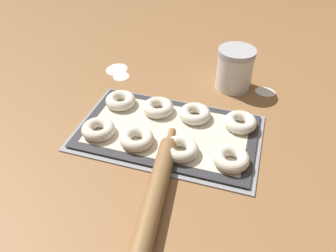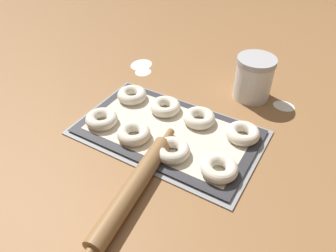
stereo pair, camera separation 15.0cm
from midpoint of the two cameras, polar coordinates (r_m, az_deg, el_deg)
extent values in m
plane|color=olive|center=(0.86, -3.91, -1.20)|extent=(2.80, 2.80, 0.00)
cube|color=#93969B|center=(0.85, -5.05, -1.48)|extent=(0.47, 0.29, 0.01)
cube|color=#333338|center=(0.84, -5.07, -1.21)|extent=(0.45, 0.26, 0.00)
cube|color=beige|center=(0.84, -5.07, -1.19)|extent=(0.40, 0.22, 0.00)
torus|color=silver|center=(0.86, -17.02, -0.91)|extent=(0.08, 0.08, 0.03)
torus|color=silver|center=(0.81, -10.78, -2.57)|extent=(0.08, 0.08, 0.03)
torus|color=silver|center=(0.77, -3.32, -4.44)|extent=(0.08, 0.08, 0.03)
torus|color=silver|center=(0.75, 5.39, -6.15)|extent=(0.08, 0.08, 0.03)
torus|color=silver|center=(0.94, -12.82, 4.05)|extent=(0.08, 0.08, 0.03)
torus|color=silver|center=(0.90, -6.50, 2.89)|extent=(0.08, 0.08, 0.03)
torus|color=silver|center=(0.87, -0.16, 1.81)|extent=(0.08, 0.08, 0.03)
torus|color=silver|center=(0.85, 7.68, 0.30)|extent=(0.08, 0.08, 0.03)
cylinder|color=white|center=(1.01, 7.33, 9.20)|extent=(0.11, 0.11, 0.11)
cylinder|color=#B2B2B7|center=(0.97, 7.65, 12.41)|extent=(0.11, 0.11, 0.02)
cylinder|color=olive|center=(0.69, -8.47, -11.98)|extent=(0.08, 0.31, 0.04)
cylinder|color=olive|center=(0.81, -4.81, -2.35)|extent=(0.02, 0.05, 0.02)
ellipsoid|color=white|center=(1.14, -12.72, 9.45)|extent=(0.07, 0.08, 0.00)
ellipsoid|color=white|center=(1.03, 12.68, 5.64)|extent=(0.06, 0.05, 0.00)
ellipsoid|color=white|center=(1.10, -12.08, 8.29)|extent=(0.05, 0.06, 0.00)
camera|label=1|loc=(0.08, -95.16, -4.27)|focal=35.00mm
camera|label=2|loc=(0.08, 84.84, 4.27)|focal=35.00mm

